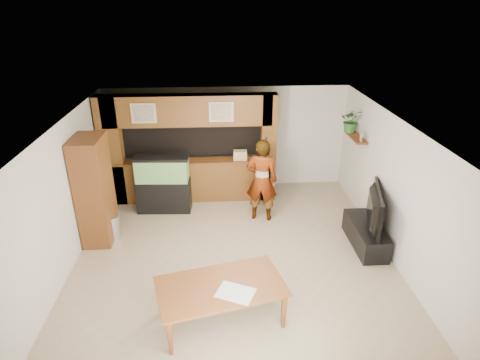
{
  "coord_description": "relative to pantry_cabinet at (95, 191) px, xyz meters",
  "views": [
    {
      "loc": [
        -0.28,
        -6.42,
        4.59
      ],
      "look_at": [
        0.16,
        0.6,
        1.34
      ],
      "focal_mm": 30.0,
      "sensor_mm": 36.0,
      "label": 1
    }
  ],
  "objects": [
    {
      "name": "floor",
      "position": [
        2.7,
        -0.83,
        -1.09
      ],
      "size": [
        6.5,
        6.5,
        0.0
      ],
      "primitive_type": "plane",
      "color": "#9C8D6C",
      "rests_on": "ground"
    },
    {
      "name": "counter_box",
      "position": [
        2.98,
        1.62,
        0.05
      ],
      "size": [
        0.33,
        0.23,
        0.21
      ],
      "primitive_type": "cube",
      "rotation": [
        0.0,
        0.0,
        -0.06
      ],
      "color": "tan",
      "rests_on": "partition"
    },
    {
      "name": "microphone",
      "position": [
        3.44,
        0.44,
        0.82
      ],
      "size": [
        0.03,
        0.09,
        0.15
      ],
      "primitive_type": "cylinder",
      "rotation": [
        0.44,
        0.0,
        0.0
      ],
      "color": "black",
      "rests_on": "person"
    },
    {
      "name": "pantry_cabinet",
      "position": [
        0.0,
        0.0,
        0.0
      ],
      "size": [
        0.55,
        0.89,
        2.19
      ],
      "primitive_type": "cube",
      "color": "brown",
      "rests_on": "floor"
    },
    {
      "name": "wall_shelf",
      "position": [
        5.55,
        1.12,
        0.61
      ],
      "size": [
        0.25,
        0.9,
        0.04
      ],
      "primitive_type": "cube",
      "color": "brown",
      "rests_on": "wall_right"
    },
    {
      "name": "newspaper_a",
      "position": [
        2.64,
        -2.66,
        -0.43
      ],
      "size": [
        0.64,
        0.57,
        0.01
      ],
      "primitive_type": "cube",
      "rotation": [
        0.0,
        0.0,
        -0.43
      ],
      "color": "silver",
      "rests_on": "dining_table"
    },
    {
      "name": "person",
      "position": [
        3.39,
        0.6,
        -0.16
      ],
      "size": [
        0.77,
        0.59,
        1.87
      ],
      "primitive_type": "imported",
      "rotation": [
        0.0,
        0.0,
        2.92
      ],
      "color": "#936D50",
      "rests_on": "floor"
    },
    {
      "name": "wall_back",
      "position": [
        2.7,
        2.42,
        0.21
      ],
      "size": [
        6.0,
        0.0,
        6.0
      ],
      "primitive_type": "plane",
      "rotation": [
        1.57,
        0.0,
        0.0
      ],
      "color": "beige",
      "rests_on": "floor"
    },
    {
      "name": "potted_plant",
      "position": [
        5.52,
        1.44,
        0.9
      ],
      "size": [
        0.61,
        0.56,
        0.55
      ],
      "primitive_type": "imported",
      "rotation": [
        0.0,
        0.0,
        -0.33
      ],
      "color": "#2A6026",
      "rests_on": "wall_shelf"
    },
    {
      "name": "wall_right",
      "position": [
        5.7,
        -0.83,
        0.21
      ],
      "size": [
        0.0,
        6.5,
        6.5
      ],
      "primitive_type": "plane",
      "rotation": [
        1.57,
        0.0,
        -1.57
      ],
      "color": "beige",
      "rests_on": "floor"
    },
    {
      "name": "trash_can",
      "position": [
        0.26,
        -0.03,
        -0.83
      ],
      "size": [
        0.28,
        0.28,
        0.52
      ],
      "primitive_type": "cylinder",
      "color": "#B2B2B7",
      "rests_on": "floor"
    },
    {
      "name": "dining_table",
      "position": [
        2.44,
        -2.52,
        -0.76
      ],
      "size": [
        2.08,
        1.47,
        0.66
      ],
      "primitive_type": "imported",
      "rotation": [
        0.0,
        0.0,
        0.24
      ],
      "color": "brown",
      "rests_on": "floor"
    },
    {
      "name": "partition",
      "position": [
        1.75,
        1.81,
        0.22
      ],
      "size": [
        4.2,
        0.99,
        2.6
      ],
      "color": "brown",
      "rests_on": "floor"
    },
    {
      "name": "wall_left",
      "position": [
        -0.3,
        -0.83,
        0.21
      ],
      "size": [
        0.0,
        6.5,
        6.5
      ],
      "primitive_type": "plane",
      "rotation": [
        1.57,
        0.0,
        1.57
      ],
      "color": "beige",
      "rests_on": "floor"
    },
    {
      "name": "wall_clock",
      "position": [
        -0.27,
        0.17,
        0.81
      ],
      "size": [
        0.05,
        0.25,
        0.25
      ],
      "color": "black",
      "rests_on": "wall_left"
    },
    {
      "name": "tv_stand",
      "position": [
        5.35,
        -0.6,
        -0.86
      ],
      "size": [
        0.51,
        1.38,
        0.46
      ],
      "primitive_type": "cube",
      "color": "black",
      "rests_on": "floor"
    },
    {
      "name": "photo_frame",
      "position": [
        5.55,
        0.82,
        0.72
      ],
      "size": [
        0.05,
        0.13,
        0.18
      ],
      "primitive_type": "cube",
      "rotation": [
        0.0,
        0.0,
        -0.16
      ],
      "color": "tan",
      "rests_on": "wall_shelf"
    },
    {
      "name": "television",
      "position": [
        5.35,
        -0.6,
        -0.24
      ],
      "size": [
        0.53,
        1.35,
        0.78
      ],
      "primitive_type": "imported",
      "rotation": [
        0.0,
        0.0,
        1.3
      ],
      "color": "black",
      "rests_on": "tv_stand"
    },
    {
      "name": "aquarium",
      "position": [
        1.19,
        1.12,
        -0.43
      ],
      "size": [
        1.22,
        0.46,
        1.35
      ],
      "rotation": [
        0.0,
        0.0,
        -0.06
      ],
      "color": "black",
      "rests_on": "floor"
    },
    {
      "name": "ceiling",
      "position": [
        2.7,
        -0.83,
        1.51
      ],
      "size": [
        6.5,
        6.5,
        0.0
      ],
      "primitive_type": "plane",
      "color": "white",
      "rests_on": "wall_back"
    }
  ]
}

